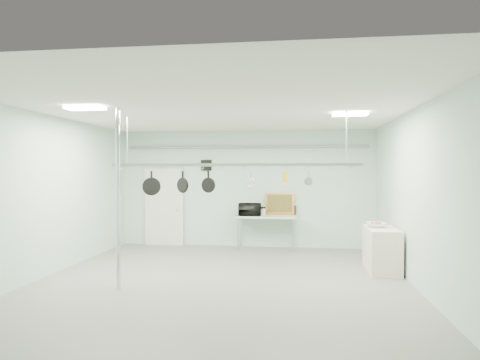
# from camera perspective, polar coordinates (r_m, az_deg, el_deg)

# --- Properties ---
(floor) EXTENTS (8.00, 8.00, 0.00)m
(floor) POSITION_cam_1_polar(r_m,az_deg,el_deg) (8.11, -2.68, -13.66)
(floor) COLOR gray
(floor) RESTS_ON ground
(ceiling) EXTENTS (7.00, 8.00, 0.02)m
(ceiling) POSITION_cam_1_polar(r_m,az_deg,el_deg) (7.93, -2.70, 9.25)
(ceiling) COLOR silver
(ceiling) RESTS_ON back_wall
(back_wall) EXTENTS (7.00, 0.02, 3.20)m
(back_wall) POSITION_cam_1_polar(r_m,az_deg,el_deg) (11.80, 0.74, -1.16)
(back_wall) COLOR #ACCFC2
(back_wall) RESTS_ON floor
(right_wall) EXTENTS (0.02, 8.00, 3.20)m
(right_wall) POSITION_cam_1_polar(r_m,az_deg,el_deg) (8.02, 22.70, -2.32)
(right_wall) COLOR #ACCFC2
(right_wall) RESTS_ON floor
(door) EXTENTS (1.10, 0.10, 2.20)m
(door) POSITION_cam_1_polar(r_m,az_deg,el_deg) (12.27, -10.04, -3.66)
(door) COLOR silver
(door) RESTS_ON floor
(wall_vent) EXTENTS (0.30, 0.04, 0.30)m
(wall_vent) POSITION_cam_1_polar(r_m,az_deg,el_deg) (11.96, -4.52, 1.98)
(wall_vent) COLOR black
(wall_vent) RESTS_ON back_wall
(conduit_pipe) EXTENTS (6.60, 0.07, 0.07)m
(conduit_pipe) POSITION_cam_1_polar(r_m,az_deg,el_deg) (11.73, 0.69, 4.44)
(conduit_pipe) COLOR gray
(conduit_pipe) RESTS_ON back_wall
(chrome_pole) EXTENTS (0.08, 0.08, 3.20)m
(chrome_pole) POSITION_cam_1_polar(r_m,az_deg,el_deg) (7.78, -15.93, -2.38)
(chrome_pole) COLOR silver
(chrome_pole) RESTS_ON floor
(prep_table) EXTENTS (1.60, 0.70, 0.91)m
(prep_table) POSITION_cam_1_polar(r_m,az_deg,el_deg) (11.42, 3.51, -5.11)
(prep_table) COLOR silver
(prep_table) RESTS_ON floor
(side_cabinet) EXTENTS (0.60, 1.20, 0.90)m
(side_cabinet) POSITION_cam_1_polar(r_m,az_deg,el_deg) (9.43, 18.37, -8.83)
(side_cabinet) COLOR silver
(side_cabinet) RESTS_ON floor
(pot_rack) EXTENTS (4.80, 0.06, 1.00)m
(pot_rack) POSITION_cam_1_polar(r_m,az_deg,el_deg) (8.11, -0.93, 2.25)
(pot_rack) COLOR #B7B7BC
(pot_rack) RESTS_ON ceiling
(light_panel_left) EXTENTS (0.65, 0.30, 0.05)m
(light_panel_left) POSITION_cam_1_polar(r_m,az_deg,el_deg) (7.87, -19.96, 9.02)
(light_panel_left) COLOR white
(light_panel_left) RESTS_ON ceiling
(light_panel_right) EXTENTS (0.65, 0.30, 0.05)m
(light_panel_right) POSITION_cam_1_polar(r_m,az_deg,el_deg) (8.46, 14.47, 8.49)
(light_panel_right) COLOR white
(light_panel_right) RESTS_ON ceiling
(microwave) EXTENTS (0.60, 0.42, 0.32)m
(microwave) POSITION_cam_1_polar(r_m,az_deg,el_deg) (11.34, 1.32, -3.96)
(microwave) COLOR black
(microwave) RESTS_ON prep_table
(coffee_canister) EXTENTS (0.17, 0.17, 0.19)m
(coffee_canister) POSITION_cam_1_polar(r_m,az_deg,el_deg) (11.39, 3.09, -4.27)
(coffee_canister) COLOR white
(coffee_canister) RESTS_ON prep_table
(painting_large) EXTENTS (0.78, 0.15, 0.58)m
(painting_large) POSITION_cam_1_polar(r_m,az_deg,el_deg) (11.66, 5.32, -3.19)
(painting_large) COLOR #C27C34
(painting_large) RESTS_ON prep_table
(painting_small) EXTENTS (0.30, 0.08, 0.25)m
(painting_small) POSITION_cam_1_polar(r_m,az_deg,el_deg) (11.67, 6.77, -4.00)
(painting_small) COLOR #361F12
(painting_small) RESTS_ON prep_table
(fruit_bowl) EXTENTS (0.46, 0.46, 0.10)m
(fruit_bowl) POSITION_cam_1_polar(r_m,az_deg,el_deg) (9.46, 17.68, -5.73)
(fruit_bowl) COLOR silver
(fruit_bowl) RESTS_ON side_cabinet
(skillet_left) EXTENTS (0.34, 0.20, 0.47)m
(skillet_left) POSITION_cam_1_polar(r_m,az_deg,el_deg) (8.50, -11.72, -0.38)
(skillet_left) COLOR black
(skillet_left) RESTS_ON pot_rack
(skillet_mid) EXTENTS (0.28, 0.20, 0.41)m
(skillet_mid) POSITION_cam_1_polar(r_m,az_deg,el_deg) (8.31, -7.66, -0.20)
(skillet_mid) COLOR black
(skillet_mid) RESTS_ON pot_rack
(skillet_right) EXTENTS (0.29, 0.13, 0.40)m
(skillet_right) POSITION_cam_1_polar(r_m,az_deg,el_deg) (8.20, -4.24, -0.19)
(skillet_right) COLOR black
(skillet_right) RESTS_ON pot_rack
(whisk) EXTENTS (0.22, 0.22, 0.31)m
(whisk) POSITION_cam_1_polar(r_m,az_deg,el_deg) (8.07, 1.45, 0.12)
(whisk) COLOR #BBBBC0
(whisk) RESTS_ON pot_rack
(grater) EXTENTS (0.09, 0.05, 0.22)m
(grater) POSITION_cam_1_polar(r_m,az_deg,el_deg) (8.03, 6.06, 0.43)
(grater) COLOR orange
(grater) RESTS_ON pot_rack
(saucepan) EXTENTS (0.15, 0.11, 0.29)m
(saucepan) POSITION_cam_1_polar(r_m,az_deg,el_deg) (8.03, 9.09, 0.19)
(saucepan) COLOR #B0B0B5
(saucepan) RESTS_ON pot_rack
(fruit_cluster) EXTENTS (0.24, 0.24, 0.09)m
(fruit_cluster) POSITION_cam_1_polar(r_m,az_deg,el_deg) (9.46, 17.68, -5.49)
(fruit_cluster) COLOR maroon
(fruit_cluster) RESTS_ON fruit_bowl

